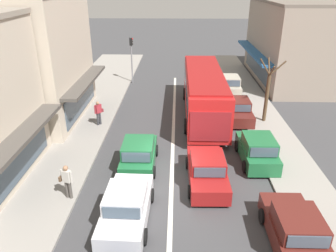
{
  "coord_description": "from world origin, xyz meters",
  "views": [
    {
      "loc": [
        0.22,
        -13.54,
        9.05
      ],
      "look_at": [
        -0.29,
        3.76,
        1.2
      ],
      "focal_mm": 35.0,
      "sensor_mm": 36.0,
      "label": 1
    }
  ],
  "objects_px": {
    "city_bus": "(204,90)",
    "sedan_behind_bus_near": "(127,207)",
    "hatchback_queue_gap_filler": "(139,155)",
    "traffic_light_downstreet": "(131,53)",
    "sedan_queue_far_back": "(207,170)",
    "parked_sedan_kerb_front": "(296,232)",
    "parked_sedan_kerb_third": "(237,110)",
    "pedestrian_with_handbag_near": "(67,180)",
    "parked_hatchback_kerb_rear": "(229,85)",
    "pedestrian_browsing_midblock": "(98,112)",
    "parked_hatchback_kerb_second": "(257,150)",
    "street_tree_right": "(267,93)"
  },
  "relations": [
    {
      "from": "parked_hatchback_kerb_second",
      "to": "traffic_light_downstreet",
      "type": "xyz_separation_m",
      "value": [
        -8.5,
        14.28,
        2.15
      ]
    },
    {
      "from": "sedan_behind_bus_near",
      "to": "parked_hatchback_kerb_second",
      "type": "distance_m",
      "value": 7.94
    },
    {
      "from": "parked_hatchback_kerb_second",
      "to": "parked_hatchback_kerb_rear",
      "type": "xyz_separation_m",
      "value": [
        0.13,
        11.57,
        0.0
      ]
    },
    {
      "from": "traffic_light_downstreet",
      "to": "parked_sedan_kerb_third",
      "type": "bearing_deg",
      "value": -44.9
    },
    {
      "from": "parked_sedan_kerb_third",
      "to": "street_tree_right",
      "type": "distance_m",
      "value": 2.35
    },
    {
      "from": "hatchback_queue_gap_filler",
      "to": "parked_hatchback_kerb_rear",
      "type": "height_order",
      "value": "same"
    },
    {
      "from": "hatchback_queue_gap_filler",
      "to": "traffic_light_downstreet",
      "type": "xyz_separation_m",
      "value": [
        -2.26,
        14.96,
        2.15
      ]
    },
    {
      "from": "sedan_queue_far_back",
      "to": "parked_sedan_kerb_third",
      "type": "distance_m",
      "value": 8.39
    },
    {
      "from": "hatchback_queue_gap_filler",
      "to": "parked_hatchback_kerb_second",
      "type": "height_order",
      "value": "same"
    },
    {
      "from": "sedan_queue_far_back",
      "to": "parked_sedan_kerb_front",
      "type": "relative_size",
      "value": 1.01
    },
    {
      "from": "city_bus",
      "to": "traffic_light_downstreet",
      "type": "xyz_separation_m",
      "value": [
        -6.07,
        7.82,
        0.97
      ]
    },
    {
      "from": "sedan_queue_far_back",
      "to": "pedestrian_browsing_midblock",
      "type": "height_order",
      "value": "pedestrian_browsing_midblock"
    },
    {
      "from": "parked_sedan_kerb_third",
      "to": "pedestrian_browsing_midblock",
      "type": "distance_m",
      "value": 9.48
    },
    {
      "from": "parked_sedan_kerb_third",
      "to": "street_tree_right",
      "type": "bearing_deg",
      "value": -17.19
    },
    {
      "from": "sedan_queue_far_back",
      "to": "parked_sedan_kerb_third",
      "type": "xyz_separation_m",
      "value": [
        2.72,
        7.94,
        0.0
      ]
    },
    {
      "from": "parked_sedan_kerb_third",
      "to": "parked_sedan_kerb_front",
      "type": "bearing_deg",
      "value": -89.19
    },
    {
      "from": "sedan_behind_bus_near",
      "to": "city_bus",
      "type": "bearing_deg",
      "value": 71.26
    },
    {
      "from": "sedan_behind_bus_near",
      "to": "pedestrian_browsing_midblock",
      "type": "xyz_separation_m",
      "value": [
        -3.17,
        9.19,
        0.4
      ]
    },
    {
      "from": "sedan_behind_bus_near",
      "to": "parked_sedan_kerb_third",
      "type": "distance_m",
      "value": 12.42
    },
    {
      "from": "city_bus",
      "to": "parked_hatchback_kerb_rear",
      "type": "relative_size",
      "value": 2.94
    },
    {
      "from": "city_bus",
      "to": "sedan_behind_bus_near",
      "type": "bearing_deg",
      "value": -108.74
    },
    {
      "from": "hatchback_queue_gap_filler",
      "to": "traffic_light_downstreet",
      "type": "height_order",
      "value": "traffic_light_downstreet"
    },
    {
      "from": "parked_sedan_kerb_front",
      "to": "parked_hatchback_kerb_rear",
      "type": "bearing_deg",
      "value": 89.78
    },
    {
      "from": "traffic_light_downstreet",
      "to": "parked_sedan_kerb_front",
      "type": "bearing_deg",
      "value": -67.24
    },
    {
      "from": "street_tree_right",
      "to": "pedestrian_browsing_midblock",
      "type": "height_order",
      "value": "street_tree_right"
    },
    {
      "from": "parked_sedan_kerb_front",
      "to": "parked_hatchback_kerb_second",
      "type": "height_order",
      "value": "parked_hatchback_kerb_second"
    },
    {
      "from": "parked_hatchback_kerb_rear",
      "to": "pedestrian_browsing_midblock",
      "type": "distance_m",
      "value": 12.01
    },
    {
      "from": "sedan_queue_far_back",
      "to": "pedestrian_browsing_midblock",
      "type": "bearing_deg",
      "value": 136.19
    },
    {
      "from": "traffic_light_downstreet",
      "to": "pedestrian_browsing_midblock",
      "type": "xyz_separation_m",
      "value": [
        -0.94,
        -9.95,
        -1.79
      ]
    },
    {
      "from": "pedestrian_with_handbag_near",
      "to": "parked_sedan_kerb_third",
      "type": "bearing_deg",
      "value": 46.88
    },
    {
      "from": "parked_hatchback_kerb_rear",
      "to": "pedestrian_with_handbag_near",
      "type": "height_order",
      "value": "pedestrian_with_handbag_near"
    },
    {
      "from": "parked_sedan_kerb_front",
      "to": "parked_hatchback_kerb_rear",
      "type": "height_order",
      "value": "parked_hatchback_kerb_rear"
    },
    {
      "from": "sedan_queue_far_back",
      "to": "pedestrian_with_handbag_near",
      "type": "xyz_separation_m",
      "value": [
        -6.21,
        -1.6,
        0.4
      ]
    },
    {
      "from": "parked_hatchback_kerb_rear",
      "to": "traffic_light_downstreet",
      "type": "relative_size",
      "value": 0.88
    },
    {
      "from": "parked_sedan_kerb_third",
      "to": "pedestrian_browsing_midblock",
      "type": "height_order",
      "value": "pedestrian_browsing_midblock"
    },
    {
      "from": "street_tree_right",
      "to": "hatchback_queue_gap_filler",
      "type": "bearing_deg",
      "value": -142.62
    },
    {
      "from": "city_bus",
      "to": "pedestrian_with_handbag_near",
      "type": "bearing_deg",
      "value": -123.26
    },
    {
      "from": "hatchback_queue_gap_filler",
      "to": "sedan_queue_far_back",
      "type": "relative_size",
      "value": 0.88
    },
    {
      "from": "parked_hatchback_kerb_second",
      "to": "traffic_light_downstreet",
      "type": "relative_size",
      "value": 0.89
    },
    {
      "from": "street_tree_right",
      "to": "pedestrian_browsing_midblock",
      "type": "bearing_deg",
      "value": -174.65
    },
    {
      "from": "parked_sedan_kerb_third",
      "to": "parked_hatchback_kerb_rear",
      "type": "height_order",
      "value": "parked_hatchback_kerb_rear"
    },
    {
      "from": "hatchback_queue_gap_filler",
      "to": "parked_sedan_kerb_front",
      "type": "relative_size",
      "value": 0.88
    },
    {
      "from": "sedan_behind_bus_near",
      "to": "traffic_light_downstreet",
      "type": "bearing_deg",
      "value": 96.63
    },
    {
      "from": "sedan_behind_bus_near",
      "to": "sedan_queue_far_back",
      "type": "bearing_deg",
      "value": 39.58
    },
    {
      "from": "parked_sedan_kerb_third",
      "to": "sedan_behind_bus_near",
      "type": "bearing_deg",
      "value": -119.74
    },
    {
      "from": "parked_sedan_kerb_front",
      "to": "pedestrian_browsing_midblock",
      "type": "bearing_deg",
      "value": 132.28
    },
    {
      "from": "street_tree_right",
      "to": "parked_hatchback_kerb_rear",
      "type": "bearing_deg",
      "value": 103.99
    },
    {
      "from": "sedan_behind_bus_near",
      "to": "pedestrian_browsing_midblock",
      "type": "distance_m",
      "value": 9.73
    },
    {
      "from": "sedan_behind_bus_near",
      "to": "parked_hatchback_kerb_rear",
      "type": "distance_m",
      "value": 17.64
    },
    {
      "from": "hatchback_queue_gap_filler",
      "to": "parked_sedan_kerb_third",
      "type": "height_order",
      "value": "hatchback_queue_gap_filler"
    }
  ]
}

